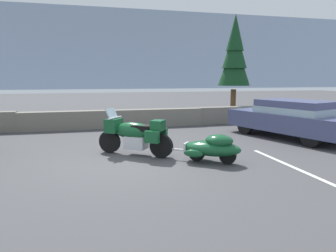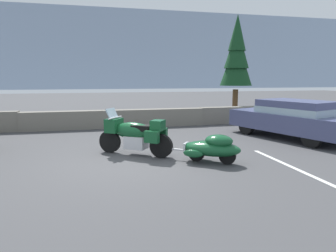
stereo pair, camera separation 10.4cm
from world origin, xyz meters
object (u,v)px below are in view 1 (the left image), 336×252
Objects in this scene: car_shaped_trailer at (212,147)px; pine_tree_tall at (235,54)px; touring_motorcycle at (134,134)px; sedan_at_right_edge at (291,117)px.

pine_tree_tall is at bearing 60.79° from car_shaped_trailer.
sedan_at_right_edge is at bearing 10.72° from touring_motorcycle.
touring_motorcycle is 0.98× the size of car_shaped_trailer.
sedan_at_right_edge is 0.88× the size of pine_tree_tall.
sedan_at_right_edge is at bearing 30.70° from car_shaped_trailer.
car_shaped_trailer is 0.42× the size of sedan_at_right_edge.
touring_motorcycle is 2.28m from car_shaped_trailer.
sedan_at_right_edge is 6.24m from pine_tree_tall.
touring_motorcycle is 0.36× the size of pine_tree_tall.
touring_motorcycle is 0.41× the size of sedan_at_right_edge.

